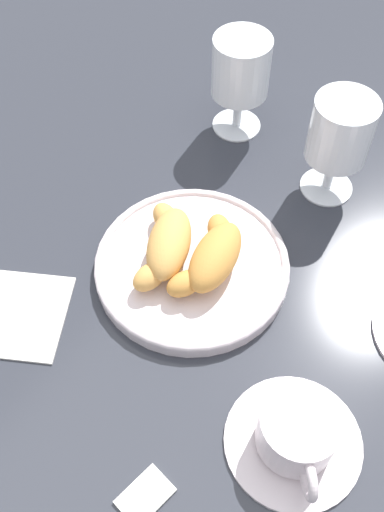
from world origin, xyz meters
TOP-DOWN VIEW (x-y plane):
  - ground_plane at (0.00, 0.00)m, footprint 2.20×2.20m
  - pastry_plate at (-0.02, 0.02)m, footprint 0.23×0.23m
  - croissant_large at (-0.01, -0.01)m, footprint 0.13×0.08m
  - croissant_small at (-0.03, 0.05)m, footprint 0.12×0.10m
  - coffee_cup_far at (-0.12, -0.18)m, footprint 0.14×0.14m
  - juice_glass_left at (0.19, -0.05)m, footprint 0.08×0.08m
  - juice_glass_right at (0.22, 0.11)m, footprint 0.08×0.08m
  - sugar_packet at (-0.25, -0.10)m, footprint 0.05×0.04m
  - folded_napkin at (-0.18, 0.14)m, footprint 0.15×0.15m

SIDE VIEW (x-z plane):
  - ground_plane at x=0.00m, z-range 0.00..0.00m
  - folded_napkin at x=-0.18m, z-range 0.00..0.01m
  - sugar_packet at x=-0.25m, z-range 0.00..0.01m
  - pastry_plate at x=-0.02m, z-range 0.00..0.02m
  - coffee_cup_far at x=-0.12m, z-range 0.00..0.06m
  - croissant_large at x=-0.01m, z-range 0.02..0.06m
  - croissant_small at x=-0.03m, z-range 0.02..0.06m
  - juice_glass_left at x=0.19m, z-range 0.02..0.16m
  - juice_glass_right at x=0.22m, z-range 0.03..0.17m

